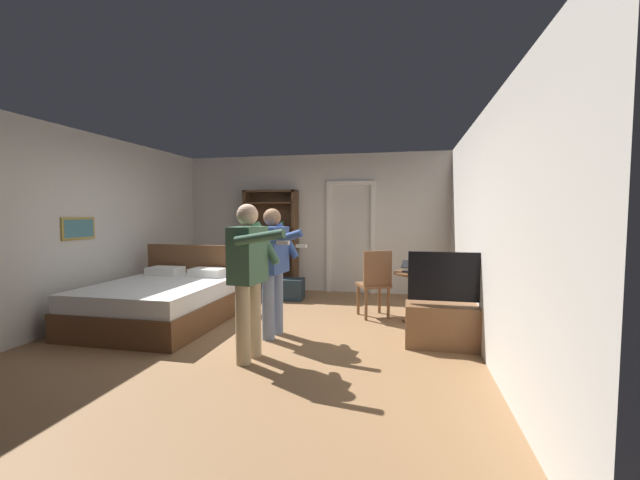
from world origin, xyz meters
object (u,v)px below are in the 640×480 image
bookshelf (272,237)px  bottle_on_table (428,266)px  tv_flatscreen (450,320)px  side_table (417,288)px  person_striped_shirt (273,263)px  wooden_chair (375,281)px  person_blue_shirt (249,271)px  laptop (414,269)px  suitcase_small (290,289)px  bed (163,301)px  suitcase_dark (240,288)px

bookshelf → bottle_on_table: bookshelf is taller
tv_flatscreen → side_table: 1.08m
side_table → person_striped_shirt: size_ratio=0.44×
side_table → tv_flatscreen: bearing=-71.2°
wooden_chair → person_blue_shirt: person_blue_shirt is taller
person_striped_shirt → bookshelf: bearing=109.5°
laptop → suitcase_small: (-2.11, 1.04, -0.57)m
person_blue_shirt → person_striped_shirt: size_ratio=1.02×
bottle_on_table → suitcase_small: (-2.28, 1.07, -0.62)m
bookshelf → wooden_chair: (2.14, -1.64, -0.51)m
bed → suitcase_dark: 1.73m
tv_flatscreen → suitcase_dark: (-3.38, 1.88, -0.13)m
suitcase_small → bottle_on_table: bearing=-29.2°
bookshelf → person_striped_shirt: bearing=-70.5°
bottle_on_table → suitcase_dark: bearing=163.5°
laptop → person_striped_shirt: person_striped_shirt is taller
suitcase_small → person_striped_shirt: bearing=-83.1°
side_table → wooden_chair: wooden_chair is taller
bed → bottle_on_table: (3.58, 0.74, 0.50)m
bottle_on_table → wooden_chair: bearing=168.5°
side_table → suitcase_small: bearing=155.1°
laptop → tv_flatscreen: bearing=-68.5°
suitcase_small → person_blue_shirt: bearing=-85.9°
suitcase_small → tv_flatscreen: bearing=-43.0°
laptop → wooden_chair: (-0.55, 0.11, -0.21)m
laptop → person_striped_shirt: bearing=-149.1°
tv_flatscreen → laptop: bearing=111.5°
bed → person_blue_shirt: person_blue_shirt is taller
suitcase_dark → bottle_on_table: bearing=-25.3°
bed → bookshelf: bookshelf is taller
bed → bottle_on_table: 3.69m
laptop → bottle_on_table: (0.18, -0.04, 0.05)m
wooden_chair → person_striped_shirt: person_striped_shirt is taller
bottle_on_table → laptop: bearing=168.1°
tv_flatscreen → laptop: tv_flatscreen is taller
side_table → suitcase_small: 2.38m
tv_flatscreen → suitcase_small: (-2.49, 2.01, -0.13)m
tv_flatscreen → bottle_on_table: bearing=102.5°
bookshelf → side_table: 3.26m
wooden_chair → suitcase_dark: wooden_chair is taller
bookshelf → person_blue_shirt: 3.70m
suitcase_dark → person_blue_shirt: bearing=-73.2°
bookshelf → tv_flatscreen: 4.17m
side_table → wooden_chair: size_ratio=0.71×
bed → tv_flatscreen: size_ratio=1.82×
bookshelf → suitcase_dark: bookshelf is taller
laptop → bed: bearing=-167.2°
bed → wooden_chair: bed is taller
tv_flatscreen → side_table: bearing=108.8°
suitcase_small → suitcase_dark: bearing=-175.7°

